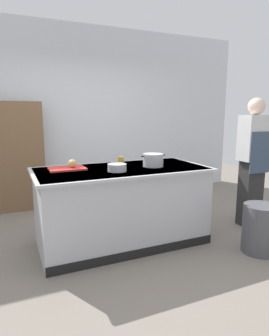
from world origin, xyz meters
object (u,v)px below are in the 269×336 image
at_px(onion, 73,163).
at_px(stock_pot, 153,160).
at_px(person_chef, 253,159).
at_px(juice_cup, 121,161).
at_px(trash_bin, 260,229).
at_px(mixing_bowl, 117,168).
at_px(bookshelf, 7,157).

bearing_deg(onion, stock_pot, -12.55).
bearing_deg(person_chef, juice_cup, 69.08).
bearing_deg(stock_pot, trash_bin, -41.59).
bearing_deg(person_chef, stock_pot, 76.28).
distance_m(onion, stock_pot, 0.94).
bearing_deg(stock_pot, person_chef, -5.60).
xyz_separation_m(juice_cup, person_chef, (1.74, -0.40, -0.04)).
distance_m(mixing_bowl, trash_bin, 1.72).
relative_size(onion, person_chef, 0.05).
height_order(juice_cup, person_chef, person_chef).
distance_m(onion, mixing_bowl, 0.52).
bearing_deg(stock_pot, onion, 167.45).
xyz_separation_m(onion, person_chef, (2.34, -0.34, -0.05)).
height_order(mixing_bowl, trash_bin, mixing_bowl).
height_order(mixing_bowl, juice_cup, juice_cup).
distance_m(onion, bookshelf, 1.77).
xyz_separation_m(juice_cup, trash_bin, (1.23, -1.07, -0.68)).
relative_size(trash_bin, person_chef, 0.31).
bearing_deg(juice_cup, onion, -175.08).
bearing_deg(trash_bin, person_chef, 52.90).
distance_m(mixing_bowl, person_chef, 1.93).
height_order(juice_cup, trash_bin, juice_cup).
relative_size(stock_pot, juice_cup, 3.07).
bearing_deg(stock_pot, bookshelf, 130.77).
xyz_separation_m(person_chef, bookshelf, (-3.02, 1.98, -0.06)).
distance_m(person_chef, bookshelf, 3.61).
height_order(trash_bin, person_chef, person_chef).
bearing_deg(onion, trash_bin, -29.07).
bearing_deg(bookshelf, trash_bin, -46.66).
height_order(onion, stock_pot, stock_pot).
distance_m(stock_pot, mixing_bowl, 0.51).
relative_size(onion, trash_bin, 0.17).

